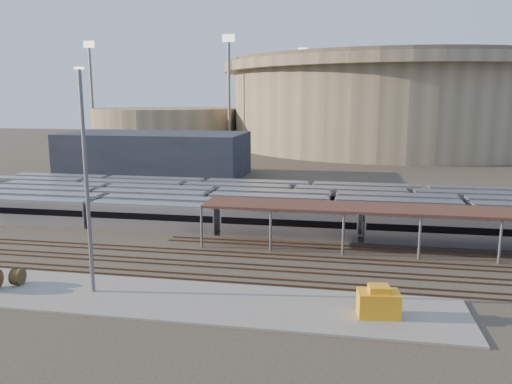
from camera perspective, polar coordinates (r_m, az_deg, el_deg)
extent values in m
plane|color=#383026|center=(59.38, 0.93, -7.09)|extent=(420.00, 420.00, 0.00)
cube|color=gray|center=(46.80, -8.33, -12.13)|extent=(50.00, 9.00, 0.20)
cube|color=silver|center=(67.90, -4.17, -3.24)|extent=(112.00, 2.90, 3.60)
cube|color=silver|center=(71.91, -3.52, -2.43)|extent=(112.00, 2.90, 3.60)
cube|color=silver|center=(74.04, 8.64, -2.15)|extent=(112.00, 2.90, 3.60)
cube|color=silver|center=(78.14, 8.81, -1.47)|extent=(112.00, 2.90, 3.60)
cube|color=silver|center=(82.66, 4.15, -0.69)|extent=(112.00, 2.90, 3.60)
cube|color=silver|center=(86.54, 6.25, -0.21)|extent=(112.00, 2.90, 3.60)
cylinder|color=slate|center=(61.62, -6.24, -4.06)|extent=(0.30, 0.30, 5.00)
cylinder|color=slate|center=(66.65, -4.93, -2.90)|extent=(0.30, 0.30, 5.00)
cylinder|color=slate|center=(59.81, 1.68, -4.46)|extent=(0.30, 0.30, 5.00)
cylinder|color=slate|center=(64.99, 2.39, -3.22)|extent=(0.30, 0.30, 5.00)
cylinder|color=slate|center=(59.20, 9.94, -4.78)|extent=(0.30, 0.30, 5.00)
cylinder|color=slate|center=(64.42, 9.98, -3.51)|extent=(0.30, 0.30, 5.00)
cylinder|color=slate|center=(59.83, 18.21, -5.01)|extent=(0.30, 0.30, 5.00)
cylinder|color=slate|center=(65.00, 17.57, -3.73)|extent=(0.30, 0.30, 5.00)
cylinder|color=slate|center=(61.65, 26.14, -5.13)|extent=(0.30, 0.30, 5.00)
cylinder|color=slate|center=(66.68, 24.91, -3.88)|extent=(0.30, 0.30, 5.00)
cube|color=#3C2118|center=(62.53, 21.91, -2.08)|extent=(60.00, 6.00, 0.30)
cube|color=#4C3323|center=(57.71, 0.65, -7.53)|extent=(170.00, 0.12, 0.18)
cube|color=#4C3323|center=(59.12, 0.89, -7.08)|extent=(170.00, 0.12, 0.18)
cube|color=#4C3323|center=(53.99, -0.07, -8.85)|extent=(170.00, 0.12, 0.18)
cube|color=#4C3323|center=(55.38, 0.21, -8.33)|extent=(170.00, 0.12, 0.18)
cube|color=#4C3323|center=(50.30, -0.90, -10.36)|extent=(170.00, 0.12, 0.18)
cube|color=#4C3323|center=(51.68, -0.57, -9.76)|extent=(170.00, 0.12, 0.18)
cylinder|color=gray|center=(196.46, 15.07, 9.22)|extent=(116.00, 116.00, 28.00)
cylinder|color=gray|center=(196.73, 15.30, 13.73)|extent=(124.00, 124.00, 3.00)
cylinder|color=brown|center=(196.87, 15.33, 14.38)|extent=(120.00, 120.00, 1.50)
cylinder|color=gray|center=(198.52, -10.24, 7.40)|extent=(56.00, 56.00, 14.00)
cube|color=#1E232D|center=(119.95, -11.44, 4.26)|extent=(42.00, 20.00, 10.00)
cylinder|color=slate|center=(170.31, -3.09, 10.72)|extent=(1.00, 1.00, 36.00)
cube|color=#FFF2CC|center=(171.36, -3.16, 17.15)|extent=(4.00, 0.60, 2.40)
cylinder|color=slate|center=(199.37, -18.23, 10.22)|extent=(1.00, 1.00, 36.00)
cube|color=#FFF2CC|center=(200.26, -18.56, 15.71)|extent=(4.00, 0.60, 2.40)
cylinder|color=slate|center=(216.61, 5.27, 10.71)|extent=(1.00, 1.00, 36.00)
cube|color=#FFF2CC|center=(217.43, 5.36, 15.78)|extent=(4.00, 0.60, 2.40)
cylinder|color=brown|center=(54.59, -25.59, -8.69)|extent=(1.06, 1.73, 1.65)
cylinder|color=slate|center=(47.75, -18.79, 0.78)|extent=(0.36, 0.36, 20.42)
cube|color=#FFF2CC|center=(47.17, -19.57, 13.20)|extent=(0.81, 0.34, 0.20)
cube|color=orange|center=(43.89, 13.81, -12.30)|extent=(3.62, 2.49, 2.13)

